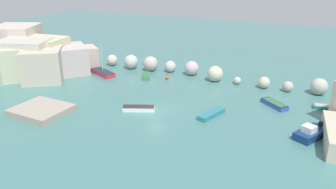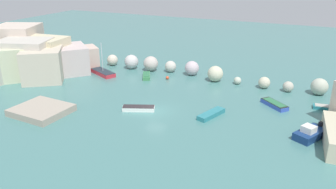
{
  "view_description": "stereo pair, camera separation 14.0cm",
  "coord_description": "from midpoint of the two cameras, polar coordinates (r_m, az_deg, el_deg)",
  "views": [
    {
      "loc": [
        18.63,
        -36.88,
        18.26
      ],
      "look_at": [
        0.0,
        3.87,
        1.0
      ],
      "focal_mm": 36.28,
      "sensor_mm": 36.0,
      "label": 1
    },
    {
      "loc": [
        18.75,
        -36.82,
        18.26
      ],
      "look_at": [
        0.0,
        3.87,
        1.0
      ],
      "focal_mm": 36.28,
      "sensor_mm": 36.0,
      "label": 2
    }
  ],
  "objects": [
    {
      "name": "moored_boat_4",
      "position": [
        43.88,
        7.2,
        -3.29
      ],
      "size": [
        2.61,
        4.62,
        0.58
      ],
      "rotation": [
        0.0,
        0.0,
        4.38
      ],
      "color": "teal",
      "rests_on": "cove_water"
    },
    {
      "name": "moored_boat_0",
      "position": [
        61.01,
        -10.96,
        3.63
      ],
      "size": [
        5.76,
        4.06,
        5.68
      ],
      "rotation": [
        0.0,
        0.0,
        2.7
      ],
      "color": "red",
      "rests_on": "cove_water"
    },
    {
      "name": "moored_boat_5",
      "position": [
        58.49,
        -3.75,
        3.17
      ],
      "size": [
        2.71,
        3.72,
        0.67
      ],
      "rotation": [
        0.0,
        0.0,
        5.19
      ],
      "color": "#3E8750",
      "rests_on": "cove_water"
    },
    {
      "name": "moored_boat_3",
      "position": [
        45.37,
        -5.04,
        -2.34
      ],
      "size": [
        4.4,
        2.8,
        0.61
      ],
      "rotation": [
        0.0,
        0.0,
        3.54
      ],
      "color": "white",
      "rests_on": "cove_water"
    },
    {
      "name": "moored_boat_2",
      "position": [
        41.41,
        22.72,
        -6.0
      ],
      "size": [
        3.71,
        4.65,
        1.63
      ],
      "rotation": [
        0.0,
        0.0,
        4.22
      ],
      "color": "navy",
      "rests_on": "cove_water"
    },
    {
      "name": "stone_dock",
      "position": [
        47.25,
        -20.57,
        -2.52
      ],
      "size": [
        7.09,
        6.27,
        0.88
      ],
      "primitive_type": "cube",
      "rotation": [
        0.0,
        0.0,
        -0.06
      ],
      "color": "#A59888",
      "rests_on": "ground"
    },
    {
      "name": "moored_boat_1",
      "position": [
        50.32,
        24.64,
        -1.93
      ],
      "size": [
        2.84,
        1.48,
        0.51
      ],
      "rotation": [
        0.0,
        0.0,
        0.1
      ],
      "color": "teal",
      "rests_on": "cove_water"
    },
    {
      "name": "cliff_headland_left",
      "position": [
        64.99,
        -21.94,
        5.82
      ],
      "size": [
        23.96,
        23.0,
        7.7
      ],
      "color": "beige",
      "rests_on": "ground"
    },
    {
      "name": "rock_breakwater",
      "position": [
        59.62,
        1.76,
        4.43
      ],
      "size": [
        43.42,
        4.08,
        2.68
      ],
      "color": "beige",
      "rests_on": "ground"
    },
    {
      "name": "channel_buoy",
      "position": [
        57.47,
        -0.2,
        2.83
      ],
      "size": [
        0.55,
        0.55,
        0.55
      ],
      "primitive_type": "sphere",
      "color": "#E04C28",
      "rests_on": "cove_water"
    },
    {
      "name": "moored_boat_6",
      "position": [
        48.72,
        17.35,
        -1.54
      ],
      "size": [
        4.06,
        3.8,
        0.63
      ],
      "rotation": [
        0.0,
        0.0,
        5.57
      ],
      "color": "blue",
      "rests_on": "cove_water"
    },
    {
      "name": "cove_water",
      "position": [
        45.18,
        -2.13,
        -2.79
      ],
      "size": [
        160.0,
        160.0,
        0.0
      ],
      "primitive_type": "plane",
      "color": "#457A77",
      "rests_on": "ground"
    }
  ]
}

